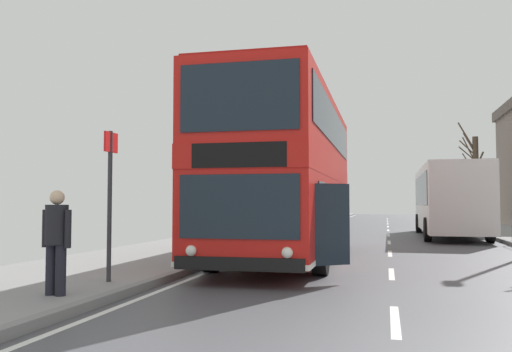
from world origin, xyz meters
TOP-DOWN VIEW (x-y plane):
  - double_decker_bus_main at (-2.68, 9.72)m, footprint 3.28×10.48m
  - background_bus_far_lane at (2.68, 21.31)m, footprint 2.64×10.56m
  - pedestrian_companion at (-4.96, 2.55)m, footprint 0.55×0.39m
  - bus_stop_sign_near at (-4.89, 4.03)m, footprint 0.08×0.44m
  - bare_tree_far_00 at (5.67, 33.34)m, footprint 1.54×2.34m

SIDE VIEW (x-z plane):
  - pedestrian_companion at x=-4.96m, z-range 0.23..1.82m
  - background_bus_far_lane at x=2.68m, z-range 0.15..3.28m
  - bus_stop_sign_near at x=-4.89m, z-range 0.45..3.13m
  - double_decker_bus_main at x=-2.68m, z-range 0.10..4.46m
  - bare_tree_far_00 at x=5.67m, z-range -0.13..6.66m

